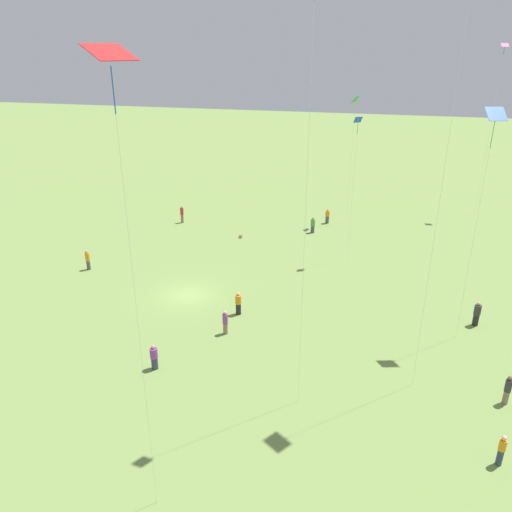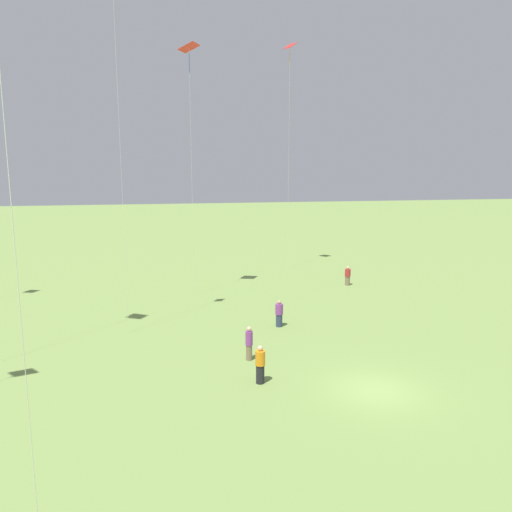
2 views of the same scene
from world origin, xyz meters
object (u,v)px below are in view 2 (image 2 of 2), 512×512
person_3 (279,314)px  person_4 (348,276)px  person_1 (249,343)px  person_10 (260,365)px  kite_6 (189,56)px  kite_7 (290,58)px

person_3 → person_4: bearing=84.1°
person_1 → person_3: (4.92, -2.85, -0.07)m
person_10 → kite_6: 23.35m
person_3 → person_4: size_ratio=1.04×
kite_7 → person_4: bearing=36.5°
person_1 → kite_7: 29.94m
person_1 → kite_6: (13.72, 1.51, 16.43)m
person_4 → kite_7: kite_7 is taller
person_3 → kite_7: size_ratio=0.08×
person_4 → kite_7: (7.82, 2.94, 18.53)m
person_10 → kite_7: bearing=-164.0°
person_1 → person_4: bearing=-54.7°
kite_7 → kite_6: bearing=-33.3°
person_10 → kite_6: (16.52, 1.46, 16.44)m
person_1 → person_4: (14.30, -11.16, -0.11)m
person_1 → kite_7: size_ratio=0.08×
person_10 → kite_7: kite_7 is taller
person_3 → person_4: (9.39, -8.31, -0.03)m
person_1 → person_3: size_ratio=1.06×
person_1 → person_4: person_1 is taller
kite_6 → person_10: bearing=79.9°
kite_7 → person_10: bearing=-2.4°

